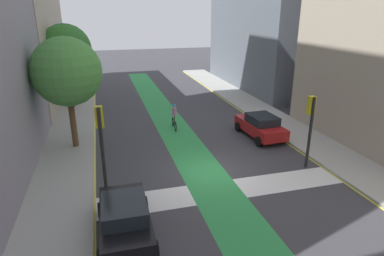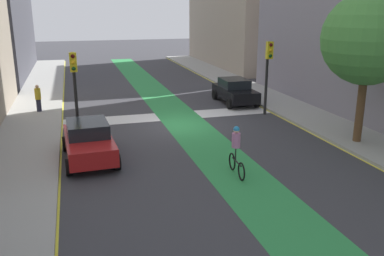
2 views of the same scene
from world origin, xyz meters
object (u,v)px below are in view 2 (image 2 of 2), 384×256
Objects in this scene: traffic_signal_near_left at (268,64)px; pedestrian_sidewalk_right_a at (38,98)px; cyclist_in_lane at (236,150)px; car_red_right_far at (89,141)px; traffic_signal_near_right at (74,76)px; street_tree_near at (368,39)px; car_black_left_near at (235,91)px.

pedestrian_sidewalk_right_a is at bearing -16.95° from traffic_signal_near_left.
car_red_right_far is at bearing -31.15° from cyclist_in_lane.
traffic_signal_near_right reaches higher than car_red_right_far.
cyclist_in_lane is (-5.21, 3.15, 0.17)m from car_red_right_far.
cyclist_in_lane is at bearing 123.12° from pedestrian_sidewalk_right_a.
traffic_signal_near_left is at bearing -74.87° from street_tree_near.
car_red_right_far is at bearing 94.29° from traffic_signal_near_right.
car_red_right_far is 2.31× the size of cyclist_in_lane.
cyclist_in_lane is (5.02, 7.90, -1.98)m from traffic_signal_near_left.
pedestrian_sidewalk_right_a is at bearing -2.36° from car_black_left_near.
pedestrian_sidewalk_right_a is 0.24× the size of street_tree_near.
traffic_signal_near_left is (-10.58, -0.05, 0.19)m from traffic_signal_near_right.
traffic_signal_near_left is 13.43m from pedestrian_sidewalk_right_a.
traffic_signal_near_right reaches higher than cyclist_in_lane.
car_black_left_near is 12.10m from cyclist_in_lane.
car_black_left_near is (-9.62, -8.12, 0.00)m from car_red_right_far.
traffic_signal_near_right is 0.93× the size of car_black_left_near.
street_tree_near is at bearing 153.75° from traffic_signal_near_right.
pedestrian_sidewalk_right_a is at bearing -61.66° from traffic_signal_near_right.
street_tree_near reaches higher than traffic_signal_near_right.
cyclist_in_lane is at bearing 68.63° from car_black_left_near.
pedestrian_sidewalk_right_a is (2.12, -3.92, -1.82)m from traffic_signal_near_right.
pedestrian_sidewalk_right_a is at bearing -74.02° from car_red_right_far.
traffic_signal_near_right is at bearing 18.96° from car_black_left_near.
car_red_right_far is (-0.35, 4.70, -1.96)m from traffic_signal_near_right.
traffic_signal_near_left is 0.98× the size of car_red_right_far.
cyclist_in_lane is at bearing 15.25° from street_tree_near.
traffic_signal_near_right is 10.58m from traffic_signal_near_left.
cyclist_in_lane is at bearing 125.33° from traffic_signal_near_right.
car_red_right_far is at bearing 40.18° from car_black_left_near.
traffic_signal_near_left is at bearing 163.05° from pedestrian_sidewalk_right_a.
street_tree_near reaches higher than cyclist_in_lane.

